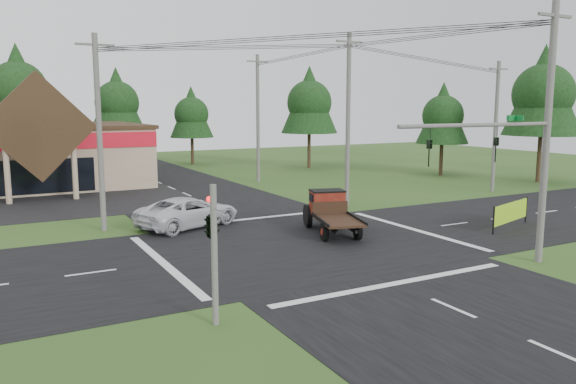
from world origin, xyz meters
TOP-DOWN VIEW (x-y plane):
  - ground at (0.00, 0.00)m, footprint 120.00×120.00m
  - road_ns at (0.00, 0.00)m, footprint 12.00×120.00m
  - road_ew at (0.00, 0.00)m, footprint 120.00×12.00m
  - traffic_signal_mast at (5.82, -7.50)m, footprint 8.12×0.24m
  - traffic_signal_corner at (-7.50, -7.32)m, footprint 0.53×2.48m
  - utility_pole_nr at (7.50, -7.50)m, footprint 2.00×0.30m
  - utility_pole_nw at (-8.00, 8.00)m, footprint 2.00×0.30m
  - utility_pole_ne at (8.00, 8.00)m, footprint 2.00×0.30m
  - utility_pole_far at (22.00, 8.00)m, footprint 2.00×0.30m
  - utility_pole_n at (8.00, 22.00)m, footprint 2.00×0.30m
  - tree_row_c at (-10.00, 41.00)m, footprint 7.28×7.28m
  - tree_row_d at (0.00, 42.00)m, footprint 6.16×6.16m
  - tree_row_e at (8.00, 40.00)m, footprint 5.04×5.04m
  - tree_side_ne at (18.00, 30.00)m, footprint 6.16×6.16m
  - tree_side_e_near at (26.00, 18.00)m, footprint 5.04×5.04m
  - tree_side_e_far at (30.00, 10.00)m, footprint 6.72×6.72m
  - antique_flatbed_truck at (2.54, 1.37)m, footprint 3.50×5.73m
  - roadside_banner at (11.99, -2.20)m, footprint 4.28×1.46m
  - white_pickup at (-3.61, 6.75)m, footprint 6.69×4.83m

SIDE VIEW (x-z plane):
  - ground at x=0.00m, z-range 0.00..0.00m
  - road_ns at x=0.00m, z-range 0.00..0.02m
  - road_ew at x=0.00m, z-range 0.00..0.02m
  - roadside_banner at x=11.99m, z-range 0.00..1.52m
  - white_pickup at x=-3.61m, z-range 0.00..1.69m
  - antique_flatbed_truck at x=2.54m, z-range 0.00..2.25m
  - traffic_signal_corner at x=-7.50m, z-range 1.32..5.72m
  - traffic_signal_mast at x=5.82m, z-range 0.93..7.93m
  - utility_pole_far at x=22.00m, z-range 0.14..10.34m
  - utility_pole_nw at x=-8.00m, z-range 0.14..10.64m
  - utility_pole_nr at x=7.50m, z-range 0.14..11.14m
  - utility_pole_n at x=8.00m, z-range 0.14..11.34m
  - utility_pole_ne at x=8.00m, z-range 0.14..11.64m
  - tree_row_e at x=8.00m, z-range 1.49..10.58m
  - tree_side_e_near at x=26.00m, z-range 1.49..10.58m
  - tree_row_d at x=0.00m, z-range 1.82..12.93m
  - tree_side_ne at x=18.00m, z-range 1.82..12.93m
  - tree_side_e_far at x=30.00m, z-range 1.99..14.11m
  - tree_row_c at x=-10.00m, z-range 2.16..15.29m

